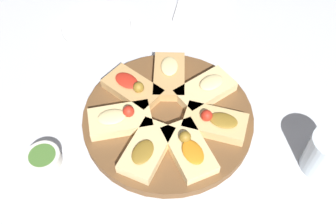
# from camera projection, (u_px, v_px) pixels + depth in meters

# --- Properties ---
(ground_plane) EXTENTS (3.00, 3.00, 0.00)m
(ground_plane) POSITION_uv_depth(u_px,v_px,m) (168.00, 121.00, 0.89)
(ground_plane) COLOR silver
(serving_board) EXTENTS (0.38, 0.38, 0.02)m
(serving_board) POSITION_uv_depth(u_px,v_px,m) (168.00, 118.00, 0.88)
(serving_board) COLOR brown
(serving_board) RESTS_ON ground_plane
(focaccia_slice_0) EXTENTS (0.15, 0.14, 0.04)m
(focaccia_slice_0) POSITION_uv_depth(u_px,v_px,m) (132.00, 88.00, 0.90)
(focaccia_slice_0) COLOR tan
(focaccia_slice_0) RESTS_ON serving_board
(focaccia_slice_1) EXTENTS (0.08, 0.14, 0.04)m
(focaccia_slice_1) POSITION_uv_depth(u_px,v_px,m) (120.00, 119.00, 0.85)
(focaccia_slice_1) COLOR #E5C689
(focaccia_slice_1) RESTS_ON serving_board
(focaccia_slice_2) EXTENTS (0.15, 0.13, 0.03)m
(focaccia_slice_2) POSITION_uv_depth(u_px,v_px,m) (147.00, 150.00, 0.80)
(focaccia_slice_2) COLOR #E5C689
(focaccia_slice_2) RESTS_ON serving_board
(focaccia_slice_3) EXTENTS (0.15, 0.11, 0.04)m
(focaccia_slice_3) POSITION_uv_depth(u_px,v_px,m) (189.00, 149.00, 0.80)
(focaccia_slice_3) COLOR #E5C689
(focaccia_slice_3) RESTS_ON serving_board
(focaccia_slice_4) EXTENTS (0.12, 0.15, 0.04)m
(focaccia_slice_4) POSITION_uv_depth(u_px,v_px,m) (215.00, 122.00, 0.84)
(focaccia_slice_4) COLOR #DBB775
(focaccia_slice_4) RESTS_ON serving_board
(focaccia_slice_5) EXTENTS (0.13, 0.15, 0.03)m
(focaccia_slice_5) POSITION_uv_depth(u_px,v_px,m) (206.00, 90.00, 0.90)
(focaccia_slice_5) COLOR #E5C689
(focaccia_slice_5) RESTS_ON serving_board
(focaccia_slice_6) EXTENTS (0.14, 0.09, 0.03)m
(focaccia_slice_6) POSITION_uv_depth(u_px,v_px,m) (169.00, 75.00, 0.93)
(focaccia_slice_6) COLOR tan
(focaccia_slice_6) RESTS_ON serving_board
(plate_right) EXTENTS (0.21, 0.21, 0.02)m
(plate_right) POSITION_uv_depth(u_px,v_px,m) (96.00, 27.00, 1.07)
(plate_right) COLOR white
(plate_right) RESTS_ON ground_plane
(water_glass) EXTENTS (0.08, 0.08, 0.10)m
(water_glass) POSITION_uv_depth(u_px,v_px,m) (326.00, 154.00, 0.78)
(water_glass) COLOR silver
(water_glass) RESTS_ON ground_plane
(napkin_stack) EXTENTS (0.16, 0.15, 0.01)m
(napkin_stack) POSITION_uv_depth(u_px,v_px,m) (196.00, 8.00, 1.12)
(napkin_stack) COLOR white
(napkin_stack) RESTS_ON ground_plane
(dipping_bowl) EXTENTS (0.07, 0.07, 0.03)m
(dipping_bowl) POSITION_uv_depth(u_px,v_px,m) (44.00, 158.00, 0.81)
(dipping_bowl) COLOR silver
(dipping_bowl) RESTS_ON ground_plane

